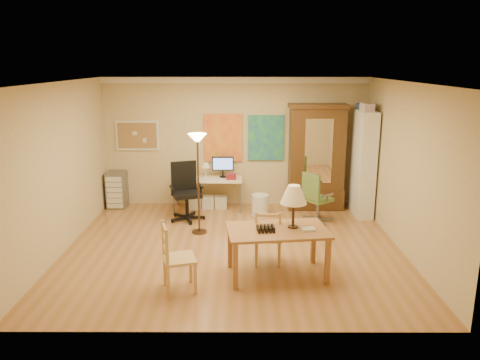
{
  "coord_description": "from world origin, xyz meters",
  "views": [
    {
      "loc": [
        0.13,
        -7.25,
        3.0
      ],
      "look_at": [
        0.11,
        0.3,
        1.09
      ],
      "focal_mm": 35.0,
      "sensor_mm": 36.0,
      "label": 1
    }
  ],
  "objects_px": {
    "computer_desk": "(209,190)",
    "office_chair_green": "(316,209)",
    "office_chair_black": "(187,205)",
    "dining_table": "(283,220)",
    "armoire": "(316,164)",
    "bookshelf": "(363,164)"
  },
  "relations": [
    {
      "from": "computer_desk",
      "to": "armoire",
      "type": "bearing_deg",
      "value": 2.21
    },
    {
      "from": "office_chair_green",
      "to": "dining_table",
      "type": "bearing_deg",
      "value": -110.14
    },
    {
      "from": "office_chair_green",
      "to": "bookshelf",
      "type": "distance_m",
      "value": 1.34
    },
    {
      "from": "armoire",
      "to": "bookshelf",
      "type": "bearing_deg",
      "value": -26.98
    },
    {
      "from": "dining_table",
      "to": "office_chair_black",
      "type": "xyz_separation_m",
      "value": [
        -1.66,
        2.45,
        -0.54
      ]
    },
    {
      "from": "computer_desk",
      "to": "armoire",
      "type": "xyz_separation_m",
      "value": [
        2.22,
        0.09,
        0.55
      ]
    },
    {
      "from": "dining_table",
      "to": "office_chair_black",
      "type": "relative_size",
      "value": 1.34
    },
    {
      "from": "office_chair_black",
      "to": "bookshelf",
      "type": "xyz_separation_m",
      "value": [
        3.48,
        0.34,
        0.74
      ]
    },
    {
      "from": "dining_table",
      "to": "office_chair_black",
      "type": "height_order",
      "value": "dining_table"
    },
    {
      "from": "office_chair_black",
      "to": "office_chair_green",
      "type": "distance_m",
      "value": 2.51
    },
    {
      "from": "computer_desk",
      "to": "armoire",
      "type": "distance_m",
      "value": 2.29
    },
    {
      "from": "office_chair_black",
      "to": "computer_desk",
      "type": "bearing_deg",
      "value": 60.38
    },
    {
      "from": "computer_desk",
      "to": "office_chair_black",
      "type": "xyz_separation_m",
      "value": [
        -0.4,
        -0.69,
        -0.1
      ]
    },
    {
      "from": "computer_desk",
      "to": "bookshelf",
      "type": "xyz_separation_m",
      "value": [
        3.09,
        -0.35,
        0.64
      ]
    },
    {
      "from": "dining_table",
      "to": "office_chair_green",
      "type": "relative_size",
      "value": 1.54
    },
    {
      "from": "office_chair_green",
      "to": "bookshelf",
      "type": "relative_size",
      "value": 0.47
    },
    {
      "from": "computer_desk",
      "to": "bookshelf",
      "type": "bearing_deg",
      "value": -6.54
    },
    {
      "from": "office_chair_black",
      "to": "office_chair_green",
      "type": "relative_size",
      "value": 1.15
    },
    {
      "from": "computer_desk",
      "to": "office_chair_green",
      "type": "xyz_separation_m",
      "value": [
        2.11,
        -0.84,
        -0.14
      ]
    },
    {
      "from": "office_chair_green",
      "to": "bookshelf",
      "type": "bearing_deg",
      "value": 26.43
    },
    {
      "from": "dining_table",
      "to": "bookshelf",
      "type": "relative_size",
      "value": 0.72
    },
    {
      "from": "office_chair_green",
      "to": "office_chair_black",
      "type": "bearing_deg",
      "value": 176.71
    }
  ]
}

